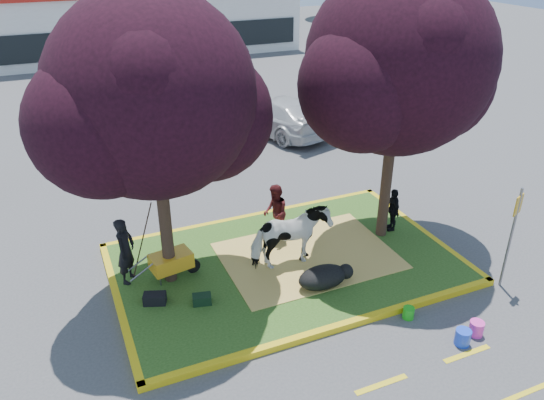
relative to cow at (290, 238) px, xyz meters
name	(u,v)px	position (x,y,z in m)	size (l,w,h in m)	color
ground	(286,266)	(0.00, 0.21, -0.94)	(90.00, 90.00, 0.00)	#424244
median_island	(286,264)	(0.00, 0.21, -0.87)	(8.00, 5.00, 0.15)	#274B17
curb_near	(338,327)	(0.00, -2.37, -0.87)	(8.30, 0.16, 0.15)	yellow
curb_far	(249,217)	(0.00, 2.79, -0.87)	(8.30, 0.16, 0.15)	yellow
curb_left	(119,305)	(-4.08, 0.21, -0.87)	(0.16, 5.30, 0.15)	yellow
curb_right	(421,231)	(4.08, 0.21, -0.87)	(0.16, 5.30, 0.15)	yellow
straw_bedding	(308,256)	(0.60, 0.21, -0.79)	(4.20, 3.00, 0.01)	#DFC35C
tree_purple_left	(154,105)	(-2.78, 0.59, 3.42)	(5.06, 4.20, 6.51)	black
tree_purple_right	(400,70)	(2.92, 0.39, 3.62)	(5.30, 4.40, 6.82)	black
fire_lane_stripe_b	(381,384)	(0.00, -3.99, -0.94)	(1.10, 0.12, 0.01)	yellow
fire_lane_stripe_c	(467,354)	(2.00, -3.99, -0.94)	(1.10, 0.12, 0.01)	yellow
retail_building	(141,17)	(2.00, 28.19, 1.31)	(20.40, 8.40, 4.40)	silver
cow	(290,238)	(0.00, 0.00, 0.00)	(0.85, 1.87, 1.58)	white
calf	(323,277)	(0.32, -1.07, -0.53)	(1.19, 0.67, 0.51)	black
handler	(126,251)	(-3.70, 0.93, 0.02)	(0.59, 0.39, 1.62)	black
visitor_a	(275,213)	(0.18, 1.31, -0.02)	(0.75, 0.58, 1.54)	#471416
visitor_b	(393,209)	(3.30, 0.52, -0.19)	(0.71, 0.29, 1.21)	black
wheelbarrow	(172,261)	(-2.74, 0.66, -0.35)	(1.69, 0.72, 0.64)	black
gear_bag_dark	(155,299)	(-3.34, -0.16, -0.67)	(0.48, 0.26, 0.25)	black
gear_bag_green	(202,299)	(-2.39, -0.58, -0.68)	(0.41, 0.25, 0.22)	black
sign_post	(513,227)	(4.30, -2.49, 0.63)	(0.34, 0.16, 2.54)	slate
bucket_green	(408,313)	(1.59, -2.62, -0.81)	(0.25, 0.25, 0.26)	green
bucket_pink	(476,328)	(2.55, -3.61, -0.78)	(0.30, 0.30, 0.32)	#F736B6
bucket_blue	(463,337)	(2.10, -3.72, -0.77)	(0.32, 0.32, 0.34)	blue
car_silver	(102,143)	(-3.22, 9.19, -0.32)	(1.31, 3.77, 1.24)	gray
car_red	(196,140)	(-0.01, 8.10, -0.33)	(2.04, 4.43, 1.23)	#A00D15
car_white	(276,115)	(3.72, 9.28, -0.20)	(2.08, 5.11, 1.48)	silver
car_grey	(360,111)	(7.11, 8.38, -0.21)	(1.55, 4.44, 1.46)	#53555A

